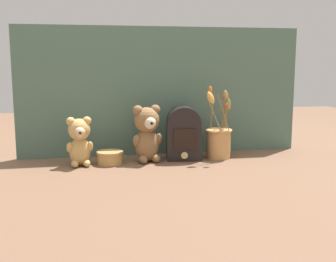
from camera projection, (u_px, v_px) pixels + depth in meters
name	position (u px, v px, depth m)	size (l,w,h in m)	color
ground_plane	(169.00, 161.00, 1.86)	(4.00, 4.00, 0.00)	brown
backdrop_wall	(162.00, 91.00, 1.97)	(1.33, 0.02, 0.60)	#4C6B5B
teddy_bear_large	(147.00, 132.00, 1.84)	(0.14, 0.13, 0.25)	olive
teddy_bear_medium	(80.00, 140.00, 1.76)	(0.11, 0.11, 0.21)	tan
flower_vase	(218.00, 139.00, 1.91)	(0.15, 0.16, 0.33)	tan
vintage_radio	(183.00, 133.00, 1.89)	(0.16, 0.13, 0.24)	black
decorative_tin_tall	(110.00, 158.00, 1.81)	(0.11, 0.11, 0.06)	tan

